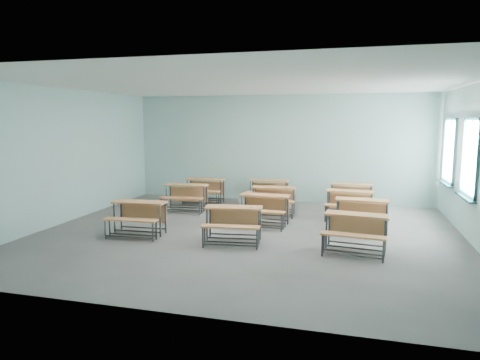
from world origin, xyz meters
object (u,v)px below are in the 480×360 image
object	(u,v)px
desk_unit_r3c0	(204,187)
desk_unit_r0c0	(138,213)
desk_unit_r0c2	(355,227)
desk_unit_r2c1	(273,196)
desk_unit_r3c2	(351,192)
desk_unit_r0c1	(233,219)
desk_unit_r1c1	(264,205)
desk_unit_r2c0	(186,193)
desk_unit_r1c2	(362,211)
desk_unit_r2c2	(349,200)
desk_unit_r3c1	(268,188)

from	to	relation	value
desk_unit_r3c0	desk_unit_r0c0	bearing A→B (deg)	-93.28
desk_unit_r0c0	desk_unit_r0c2	size ratio (longest dim) A/B	0.97
desk_unit_r2c1	desk_unit_r3c2	world-z (taller)	same
desk_unit_r0c1	desk_unit_r1c1	xyz separation A→B (m)	(0.30, 1.54, 0.00)
desk_unit_r0c1	desk_unit_r0c2	distance (m)	2.37
desk_unit_r3c2	desk_unit_r1c1	bearing A→B (deg)	-130.30
desk_unit_r3c0	desk_unit_r2c0	bearing A→B (deg)	-96.04
desk_unit_r1c2	desk_unit_r3c0	world-z (taller)	same
desk_unit_r0c1	desk_unit_r3c2	xyz separation A→B (m)	(2.26, 3.90, 0.00)
desk_unit_r0c1	desk_unit_r2c0	bearing A→B (deg)	121.58
desk_unit_r2c2	desk_unit_r3c1	xyz separation A→B (m)	(-2.31, 1.35, 0.00)
desk_unit_r0c0	desk_unit_r2c1	world-z (taller)	same
desk_unit_r2c1	desk_unit_r3c0	size ratio (longest dim) A/B	1.02
desk_unit_r0c2	desk_unit_r1c2	xyz separation A→B (m)	(0.13, 1.57, 0.00)
desk_unit_r3c0	desk_unit_r3c2	size ratio (longest dim) A/B	1.01
desk_unit_r2c0	desk_unit_r2c2	world-z (taller)	same
desk_unit_r2c1	desk_unit_r3c0	world-z (taller)	same
desk_unit_r2c0	desk_unit_r0c0	bearing A→B (deg)	-95.48
desk_unit_r3c2	desk_unit_r2c1	bearing A→B (deg)	-150.55
desk_unit_r2c1	desk_unit_r2c2	xyz separation A→B (m)	(1.92, -0.10, 0.00)
desk_unit_r1c2	desk_unit_r2c2	world-z (taller)	same
desk_unit_r1c2	desk_unit_r2c0	bearing A→B (deg)	169.68
desk_unit_r2c1	desk_unit_r0c2	bearing A→B (deg)	-57.01
desk_unit_r3c0	desk_unit_r3c1	size ratio (longest dim) A/B	1.01
desk_unit_r1c2	desk_unit_r1c1	bearing A→B (deg)	-177.66
desk_unit_r1c1	desk_unit_r3c1	distance (m)	2.50
desk_unit_r0c2	desk_unit_r3c2	world-z (taller)	same
desk_unit_r0c0	desk_unit_r2c0	world-z (taller)	same
desk_unit_r0c0	desk_unit_r1c2	world-z (taller)	same
desk_unit_r1c1	desk_unit_r2c1	distance (m)	1.23
desk_unit_r0c2	desk_unit_r3c0	size ratio (longest dim) A/B	1.06
desk_unit_r1c2	desk_unit_r2c0	size ratio (longest dim) A/B	0.98
desk_unit_r0c1	desk_unit_r1c2	distance (m)	2.93
desk_unit_r0c1	desk_unit_r3c2	distance (m)	4.50
desk_unit_r1c1	desk_unit_r2c0	size ratio (longest dim) A/B	0.98
desk_unit_r3c0	desk_unit_r0c2	bearing A→B (deg)	-42.63
desk_unit_r0c0	desk_unit_r1c2	bearing A→B (deg)	14.98
desk_unit_r0c1	desk_unit_r1c2	size ratio (longest dim) A/B	1.04
desk_unit_r0c0	desk_unit_r2c2	world-z (taller)	same
desk_unit_r0c1	desk_unit_r2c1	xyz separation A→B (m)	(0.31, 2.77, 0.00)
desk_unit_r3c0	desk_unit_r3c2	distance (m)	4.24
desk_unit_r0c2	desk_unit_r2c0	world-z (taller)	same
desk_unit_r0c2	desk_unit_r0c0	bearing A→B (deg)	-174.46
desk_unit_r3c0	desk_unit_r2c1	bearing A→B (deg)	-25.54
desk_unit_r0c2	desk_unit_r3c2	bearing A→B (deg)	98.02
desk_unit_r2c0	desk_unit_r3c0	distance (m)	1.22
desk_unit_r3c2	desk_unit_r3c0	bearing A→B (deg)	-179.38
desk_unit_r0c2	desk_unit_r2c2	size ratio (longest dim) A/B	1.03
desk_unit_r3c0	desk_unit_r1c2	bearing A→B (deg)	-28.15
desk_unit_r0c0	desk_unit_r1c2	size ratio (longest dim) A/B	1.00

